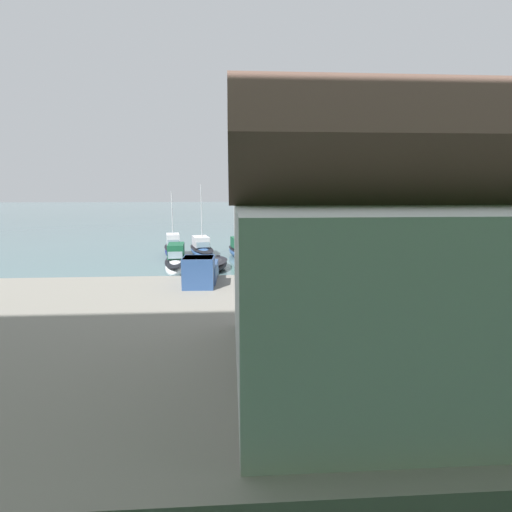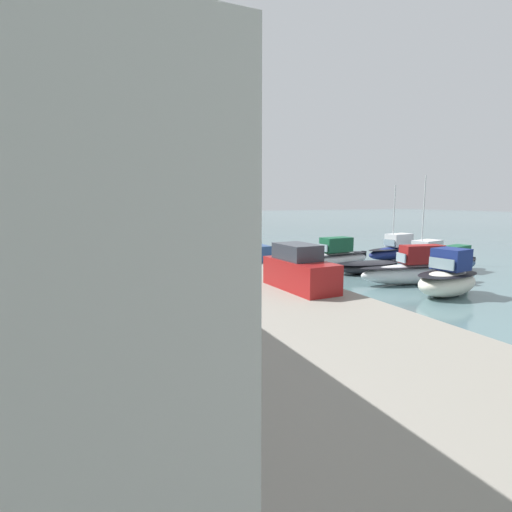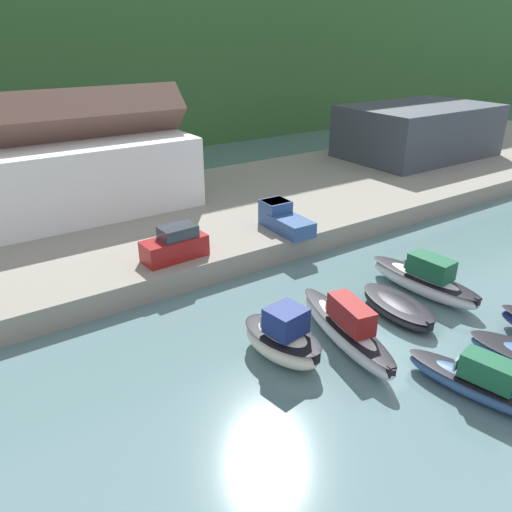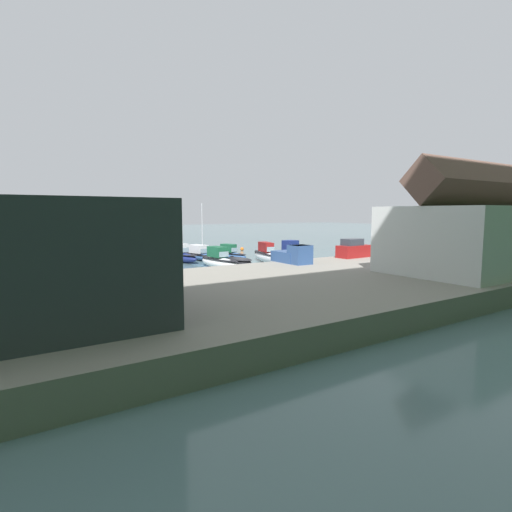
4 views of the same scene
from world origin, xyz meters
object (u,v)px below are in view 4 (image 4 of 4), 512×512
at_px(moored_boat_2, 239,261).
at_px(moored_boat_4, 230,254).
at_px(moored_boat_6, 180,255).
at_px(parked_car_1, 449,243).
at_px(moored_boat_3, 219,260).
at_px(moored_boat_5, 200,255).
at_px(parked_car_0, 353,249).
at_px(moored_boat_0, 291,254).
at_px(mooring_buoy_0, 242,249).
at_px(pickup_truck_0, 294,255).
at_px(person_on_quay, 415,243).
at_px(moored_boat_1, 267,255).

bearing_deg(moored_boat_2, moored_boat_4, -102.24).
height_order(moored_boat_6, parked_car_1, moored_boat_6).
bearing_deg(moored_boat_3, moored_boat_2, -169.21).
distance_m(moored_boat_2, moored_boat_5, 8.29).
bearing_deg(moored_boat_5, parked_car_0, 104.34).
height_order(moored_boat_0, parked_car_1, parked_car_1).
xyz_separation_m(moored_boat_0, parked_car_1, (-19.33, 10.92, 1.42)).
bearing_deg(mooring_buoy_0, moored_boat_2, 58.11).
xyz_separation_m(moored_boat_5, parked_car_1, (-29.06, 19.50, 1.74)).
bearing_deg(moored_boat_0, pickup_truck_0, 44.77).
distance_m(moored_boat_0, person_on_quay, 16.31).
bearing_deg(moored_boat_3, person_on_quay, 153.07).
xyz_separation_m(parked_car_1, mooring_buoy_0, (16.87, -28.14, -2.20)).
height_order(moored_boat_2, moored_boat_6, moored_boat_6).
relative_size(parked_car_0, person_on_quay, 2.00).
xyz_separation_m(moored_boat_0, moored_boat_6, (12.82, -8.10, -0.17)).
bearing_deg(person_on_quay, parked_car_0, 1.64).
xyz_separation_m(moored_boat_0, moored_boat_1, (3.39, -0.97, -0.08)).
xyz_separation_m(moored_boat_2, moored_boat_5, (1.78, -8.09, 0.23)).
bearing_deg(moored_boat_5, person_on_quay, 125.62).
height_order(moored_boat_1, moored_boat_6, moored_boat_6).
height_order(moored_boat_0, moored_boat_1, moored_boat_0).
height_order(moored_boat_2, pickup_truck_0, pickup_truck_0).
xyz_separation_m(moored_boat_1, parked_car_1, (-22.72, 11.88, 1.51)).
distance_m(moored_boat_5, parked_car_1, 35.04).
bearing_deg(moored_boat_2, moored_boat_0, -176.45).
bearing_deg(moored_boat_0, person_on_quay, 131.42).
height_order(moored_boat_5, moored_boat_6, moored_boat_5).
distance_m(moored_boat_3, mooring_buoy_0, 22.42).
xyz_separation_m(moored_boat_3, parked_car_0, (-11.95, 10.40, 1.55)).
bearing_deg(parked_car_1, moored_boat_1, -33.23).
height_order(moored_boat_3, parked_car_1, parked_car_1).
bearing_deg(moored_boat_0, parked_car_0, 84.68).
xyz_separation_m(moored_boat_5, parked_car_0, (-10.31, 19.40, 1.74)).
height_order(moored_boat_6, mooring_buoy_0, moored_boat_6).
bearing_deg(parked_car_0, moored_boat_0, -179.99).
bearing_deg(parked_car_0, parked_car_1, 86.66).
bearing_deg(parked_car_0, moored_boat_5, -155.06).
bearing_deg(mooring_buoy_0, pickup_truck_0, 69.12).
bearing_deg(moored_boat_0, moored_boat_3, -6.30).
bearing_deg(pickup_truck_0, moored_boat_2, -90.38).
bearing_deg(moored_boat_5, moored_boat_3, 66.02).
height_order(moored_boat_5, pickup_truck_0, moored_boat_5).
distance_m(moored_boat_4, moored_boat_5, 4.36).
relative_size(parked_car_1, mooring_buoy_0, 7.11).
height_order(moored_boat_1, moored_boat_4, moored_boat_1).
xyz_separation_m(moored_boat_2, mooring_buoy_0, (-10.41, -16.74, -0.23)).
height_order(moored_boat_0, mooring_buoy_0, moored_boat_0).
relative_size(moored_boat_3, parked_car_1, 1.79).
distance_m(moored_boat_4, parked_car_1, 30.91).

